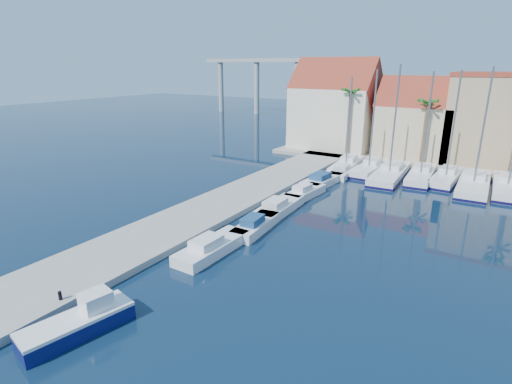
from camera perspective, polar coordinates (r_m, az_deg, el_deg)
ground at (r=21.74m, az=-12.13°, el=-18.95°), size 260.00×260.00×0.00m
quay_west at (r=35.85m, az=-7.69°, el=-3.02°), size 6.00×77.00×0.50m
shore_north at (r=61.48m, az=28.86°, el=3.67°), size 54.00×16.00×0.50m
bollard at (r=25.06m, az=-26.20°, el=-13.14°), size 0.20×0.20×0.50m
fishing_boat at (r=22.67m, az=-23.82°, el=-16.60°), size 2.85×5.61×1.87m
motorboat_west_0 at (r=28.77m, az=-6.35°, el=-7.79°), size 2.21×6.52×1.40m
motorboat_west_1 at (r=32.31m, az=-0.09°, el=-4.73°), size 2.28×5.83×1.40m
motorboat_west_2 at (r=36.29m, az=3.16°, el=-2.19°), size 2.36×6.74×1.40m
motorboat_west_3 at (r=40.83m, az=6.97°, el=-0.01°), size 2.30×5.76×1.40m
motorboat_west_4 at (r=45.53m, az=9.52°, el=1.74°), size 2.84×7.18×1.40m
motorboat_west_5 at (r=49.65m, az=12.31°, el=2.91°), size 2.45×6.37×1.40m
sailboat_0 at (r=52.81m, az=12.87°, el=3.83°), size 3.25×9.52×11.49m
sailboat_1 at (r=51.93m, az=16.00°, el=3.37°), size 2.71×9.21×12.37m
sailboat_2 at (r=50.10m, az=18.64°, el=2.58°), size 3.49×11.48×12.95m
sailboat_3 at (r=50.56m, az=22.51°, el=2.31°), size 3.09×9.65×12.21m
sailboat_4 at (r=50.66m, az=25.57°, el=1.95°), size 2.82×9.07×12.37m
sailboat_5 at (r=49.38m, az=28.68°, el=1.09°), size 3.18×11.34×12.72m
sailboat_6 at (r=50.06m, az=32.26°, el=0.71°), size 3.05×10.53×11.36m
building_0 at (r=63.64m, az=11.23°, el=11.67°), size 12.30×9.00×13.50m
building_1 at (r=60.55m, az=21.92°, el=9.29°), size 10.30×8.00×11.00m
building_2 at (r=60.48m, az=32.55°, el=8.72°), size 14.20×10.20×11.50m
palm_0 at (r=57.38m, az=13.34°, el=13.48°), size 2.60×2.60×10.15m
palm_1 at (r=55.02m, az=23.32°, el=11.39°), size 2.60×2.60×9.15m
viaduct at (r=107.45m, az=3.37°, el=16.28°), size 48.00×2.20×14.45m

